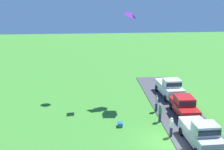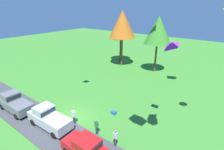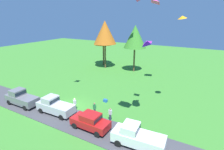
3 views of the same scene
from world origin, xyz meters
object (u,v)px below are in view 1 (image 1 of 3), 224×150
Objects in this scene: car_pickup_by_flagpole at (202,134)px; person_on_lawn at (156,103)px; person_watching_sky at (160,113)px; car_pickup_far_end at (170,87)px; car_sedan_near_entrance at (184,105)px; person_beside_suv at (171,127)px; cooler_box at (120,124)px; kite_diamond_high_left at (131,14)px.

person_on_lawn is at bearing 14.90° from car_pickup_by_flagpole.
person_watching_sky is at bearing 23.76° from car_pickup_by_flagpole.
car_pickup_far_end reaches higher than person_on_lawn.
person_on_lawn is at bearing 65.36° from car_sedan_near_entrance.
person_on_lawn is (7.13, 1.90, -0.23)m from car_pickup_by_flagpole.
person_on_lawn is 1.00× the size of person_beside_suv.
car_sedan_near_entrance is 7.89× the size of cooler_box.
kite_diamond_high_left is (3.15, 2.21, 8.37)m from person_on_lawn.
kite_diamond_high_left is at bearing 19.99° from person_watching_sky.
car_sedan_near_entrance reaches higher than person_beside_suv.
car_pickup_far_end is 2.99× the size of person_beside_suv.
person_watching_sky reaches higher than cooler_box.
car_pickup_by_flagpole is at bearing -133.27° from person_beside_suv.
person_on_lawn is 9.22m from kite_diamond_high_left.
car_pickup_by_flagpole is 2.96× the size of person_beside_suv.
car_pickup_far_end is 4.70× the size of kite_diamond_high_left.
cooler_box is (-1.93, 6.35, -0.84)m from car_sedan_near_entrance.
car_sedan_near_entrance is at bearing 179.71° from car_pickup_far_end.
car_sedan_near_entrance is at bearing -64.54° from person_watching_sky.
cooler_box is (4.08, 5.81, -0.91)m from car_pickup_by_flagpole.
car_pickup_by_flagpole reaches higher than person_watching_sky.
car_sedan_near_entrance is 2.69m from person_on_lawn.
person_watching_sky is 3.05× the size of cooler_box.
car_pickup_far_end is 9.45m from kite_diamond_high_left.
kite_diamond_high_left is at bearing -15.35° from cooler_box.
person_beside_suv is 3.05× the size of cooler_box.
kite_diamond_high_left reaches higher than cooler_box.
car_sedan_near_entrance reaches higher than person_on_lawn.
kite_diamond_high_left is (10.28, 4.10, 8.14)m from car_pickup_by_flagpole.
car_pickup_far_end is 9.74m from cooler_box.
car_pickup_by_flagpole reaches higher than cooler_box.
person_watching_sky is at bearing 4.25° from person_beside_suv.
person_watching_sky is 1.57× the size of kite_diamond_high_left.
car_pickup_by_flagpole is 4.65× the size of kite_diamond_high_left.
cooler_box is 11.10m from kite_diamond_high_left.
car_sedan_near_entrance is 10.36m from kite_diamond_high_left.
car_sedan_near_entrance is at bearing -114.64° from person_on_lawn.
person_on_lawn is (1.12, 2.44, -0.16)m from car_sedan_near_entrance.
car_pickup_by_flagpole is 11.39m from car_pickup_far_end.
car_sedan_near_entrance is 2.59× the size of person_beside_suv.
car_sedan_near_entrance is 2.59× the size of person_on_lawn.
car_pickup_far_end is (5.37, -0.03, 0.07)m from car_sedan_near_entrance.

